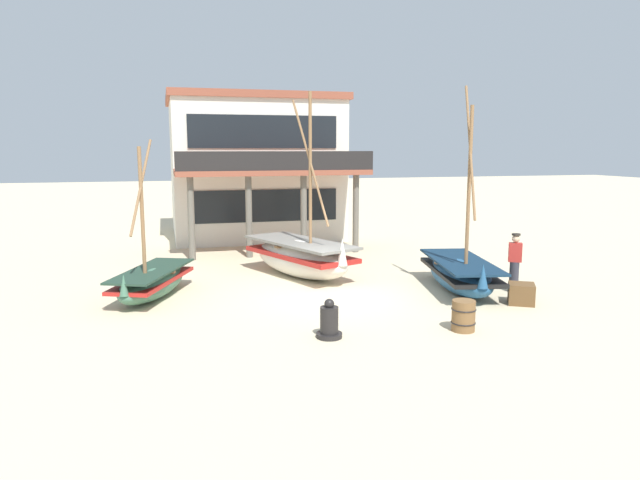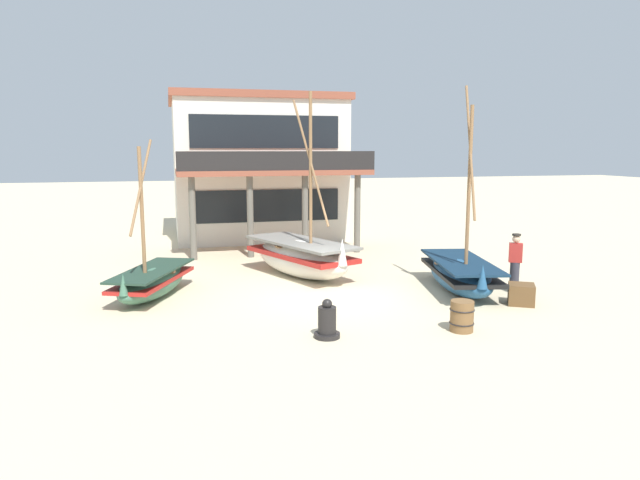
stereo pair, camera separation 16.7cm
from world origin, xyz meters
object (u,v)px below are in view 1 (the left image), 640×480
at_px(fishing_boat_far_right, 460,273).
at_px(wooden_barrel, 463,316).
at_px(fishing_boat_centre_large, 301,257).
at_px(harbor_building_main, 253,167).
at_px(fishing_boat_near_left, 152,281).
at_px(capstan_winch, 329,322).
at_px(cargo_crate, 521,294).
at_px(fisherman_by_hull, 515,263).

bearing_deg(fishing_boat_far_right, wooden_barrel, -117.64).
bearing_deg(fishing_boat_centre_large, harbor_building_main, 90.33).
xyz_separation_m(fishing_boat_near_left, capstan_winch, (3.74, -4.52, -0.11)).
bearing_deg(cargo_crate, fisherman_by_hull, 65.08).
xyz_separation_m(fishing_boat_centre_large, capstan_winch, (-0.79, -6.02, -0.31)).
xyz_separation_m(capstan_winch, cargo_crate, (5.64, 1.30, -0.07)).
relative_size(fishing_boat_far_right, fisherman_by_hull, 3.42).
bearing_deg(fishing_boat_near_left, fishing_boat_centre_large, 18.31).
bearing_deg(capstan_winch, cargo_crate, 13.01).
height_order(wooden_barrel, cargo_crate, wooden_barrel).
bearing_deg(wooden_barrel, fisherman_by_hull, 41.73).
distance_m(fishing_boat_far_right, capstan_winch, 5.68).
bearing_deg(cargo_crate, fishing_boat_centre_large, 135.76).
distance_m(fishing_boat_centre_large, wooden_barrel, 6.75).
bearing_deg(fisherman_by_hull, wooden_barrel, -138.27).
distance_m(capstan_winch, cargo_crate, 5.79).
relative_size(fishing_boat_centre_large, wooden_barrel, 8.19).
relative_size(fishing_boat_centre_large, fisherman_by_hull, 3.40).
bearing_deg(wooden_barrel, fishing_boat_centre_large, 109.34).
relative_size(wooden_barrel, cargo_crate, 1.08).
xyz_separation_m(fishing_boat_near_left, fishing_boat_far_right, (8.54, -1.49, 0.06)).
distance_m(fishing_boat_far_right, fisherman_by_hull, 1.53).
bearing_deg(harbor_building_main, fishing_boat_far_right, -71.85).
bearing_deg(fishing_boat_centre_large, fishing_boat_far_right, -36.72).
bearing_deg(fisherman_by_hull, fishing_boat_far_right, 157.65).
height_order(fishing_boat_far_right, capstan_winch, fishing_boat_far_right).
relative_size(fishing_boat_near_left, fishing_boat_centre_large, 0.75).
height_order(fishing_boat_far_right, cargo_crate, fishing_boat_far_right).
height_order(fishing_boat_centre_large, cargo_crate, fishing_boat_centre_large).
xyz_separation_m(fishing_boat_centre_large, fishing_boat_far_right, (4.00, -2.99, -0.14)).
distance_m(fisherman_by_hull, capstan_winch, 6.67).
bearing_deg(wooden_barrel, fishing_boat_near_left, 144.31).
relative_size(fisherman_by_hull, capstan_winch, 1.96).
distance_m(fisherman_by_hull, harbor_building_main, 14.25).
xyz_separation_m(fishing_boat_centre_large, cargo_crate, (4.85, -4.72, -0.38)).
bearing_deg(fishing_boat_far_right, fishing_boat_centre_large, 143.28).
distance_m(fishing_boat_far_right, harbor_building_main, 13.31).
xyz_separation_m(fisherman_by_hull, capstan_winch, (-6.18, -2.47, -0.50)).
xyz_separation_m(fishing_boat_far_right, fisherman_by_hull, (1.38, -0.57, 0.32)).
height_order(fishing_boat_centre_large, capstan_winch, fishing_boat_centre_large).
bearing_deg(fishing_boat_centre_large, cargo_crate, -44.24).
xyz_separation_m(fishing_boat_centre_large, fisherman_by_hull, (5.39, -3.56, 0.19)).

